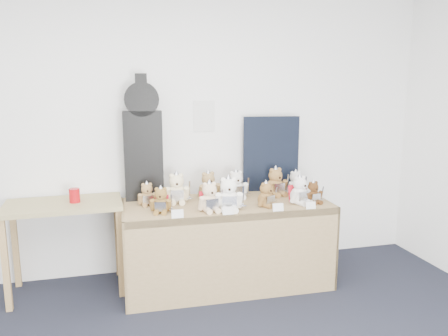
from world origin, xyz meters
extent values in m
plane|color=white|center=(0.00, 2.50, 1.35)|extent=(6.00, 0.00, 6.00)
cube|color=silver|center=(0.73, 2.49, 1.53)|extent=(0.21, 0.00, 0.30)
cube|color=olive|center=(0.83, 2.01, 0.75)|extent=(1.88, 0.82, 0.06)
cube|color=olive|center=(0.82, 1.63, 0.39)|extent=(1.86, 0.06, 0.78)
cube|color=olive|center=(-0.09, 2.03, 0.39)|extent=(0.04, 0.78, 0.78)
cube|color=olive|center=(1.75, 1.99, 0.39)|extent=(0.04, 0.78, 0.78)
cube|color=#937E4F|center=(-0.59, 2.20, 0.80)|extent=(1.00, 0.58, 0.04)
cube|color=#9B7343|center=(-1.03, 1.95, 0.39)|extent=(0.05, 0.05, 0.78)
cube|color=#9B7343|center=(-1.05, 2.42, 0.39)|extent=(0.05, 0.05, 0.78)
cube|color=#9B7343|center=(-0.13, 1.98, 0.39)|extent=(0.05, 0.05, 0.78)
cube|color=#9B7343|center=(-0.14, 2.45, 0.39)|extent=(0.05, 0.05, 0.78)
cube|color=black|center=(0.12, 2.31, 1.19)|extent=(0.35, 0.11, 0.82)
cylinder|color=black|center=(0.12, 2.31, 1.70)|extent=(0.31, 0.11, 0.31)
cube|color=black|center=(0.12, 2.31, 1.82)|extent=(0.11, 0.10, 0.21)
cube|color=black|center=(1.38, 2.35, 1.15)|extent=(0.56, 0.08, 0.75)
cylinder|color=#B10B11|center=(-0.49, 2.19, 0.88)|extent=(0.09, 0.09, 0.12)
ellipsoid|color=brown|center=(0.22, 1.85, 0.84)|extent=(0.17, 0.15, 0.14)
sphere|color=brown|center=(0.22, 1.85, 0.93)|extent=(0.11, 0.11, 0.11)
cylinder|color=brown|center=(0.21, 1.81, 0.92)|extent=(0.05, 0.03, 0.04)
sphere|color=black|center=(0.21, 1.79, 0.92)|extent=(0.02, 0.02, 0.02)
sphere|color=brown|center=(0.19, 1.86, 0.97)|extent=(0.03, 0.03, 0.03)
sphere|color=brown|center=(0.26, 1.84, 0.97)|extent=(0.03, 0.03, 0.03)
cylinder|color=brown|center=(0.15, 1.85, 0.84)|extent=(0.06, 0.09, 0.11)
cylinder|color=brown|center=(0.29, 1.82, 0.84)|extent=(0.06, 0.09, 0.11)
cylinder|color=brown|center=(0.18, 1.81, 0.80)|extent=(0.06, 0.10, 0.04)
cylinder|color=brown|center=(0.24, 1.80, 0.80)|extent=(0.06, 0.10, 0.04)
cube|color=silver|center=(0.21, 1.80, 0.84)|extent=(0.09, 0.04, 0.08)
cone|color=silver|center=(0.22, 1.85, 0.98)|extent=(0.09, 0.09, 0.07)
cube|color=silver|center=(0.30, 1.80, 0.87)|extent=(0.02, 0.04, 0.15)
cube|color=silver|center=(0.30, 1.80, 0.81)|extent=(0.04, 0.02, 0.01)
cube|color=red|center=(0.24, 1.91, 0.85)|extent=(0.12, 0.05, 0.13)
ellipsoid|color=beige|center=(0.62, 1.79, 0.85)|extent=(0.18, 0.16, 0.17)
sphere|color=beige|center=(0.62, 1.79, 0.96)|extent=(0.12, 0.12, 0.12)
cylinder|color=beige|center=(0.63, 1.74, 0.95)|extent=(0.05, 0.03, 0.05)
sphere|color=black|center=(0.63, 1.72, 0.95)|extent=(0.02, 0.02, 0.02)
sphere|color=beige|center=(0.58, 1.79, 1.01)|extent=(0.04, 0.04, 0.04)
sphere|color=beige|center=(0.66, 1.80, 1.01)|extent=(0.04, 0.04, 0.04)
cylinder|color=beige|center=(0.55, 1.76, 0.86)|extent=(0.06, 0.10, 0.13)
cylinder|color=beige|center=(0.71, 1.78, 0.86)|extent=(0.06, 0.10, 0.13)
cylinder|color=beige|center=(0.59, 1.73, 0.80)|extent=(0.06, 0.11, 0.05)
cylinder|color=beige|center=(0.67, 1.74, 0.80)|extent=(0.06, 0.11, 0.05)
cube|color=silver|center=(0.63, 1.73, 0.85)|extent=(0.11, 0.03, 0.09)
cone|color=silver|center=(0.62, 1.79, 1.01)|extent=(0.10, 0.10, 0.08)
cube|color=silver|center=(0.73, 1.77, 0.88)|extent=(0.02, 0.04, 0.18)
cube|color=silver|center=(0.73, 1.77, 0.81)|extent=(0.05, 0.01, 0.01)
cube|color=red|center=(0.62, 1.85, 0.86)|extent=(0.14, 0.05, 0.15)
ellipsoid|color=white|center=(0.79, 1.78, 0.86)|extent=(0.21, 0.19, 0.19)
sphere|color=white|center=(0.79, 1.78, 0.98)|extent=(0.14, 0.14, 0.14)
cylinder|color=white|center=(0.78, 1.72, 0.97)|extent=(0.06, 0.04, 0.06)
sphere|color=black|center=(0.78, 1.70, 0.97)|extent=(0.02, 0.02, 0.02)
sphere|color=white|center=(0.74, 1.79, 1.04)|extent=(0.04, 0.04, 0.04)
sphere|color=white|center=(0.83, 1.77, 1.04)|extent=(0.04, 0.04, 0.04)
cylinder|color=white|center=(0.69, 1.77, 0.87)|extent=(0.07, 0.11, 0.14)
cylinder|color=white|center=(0.87, 1.74, 0.87)|extent=(0.07, 0.11, 0.14)
cylinder|color=white|center=(0.74, 1.72, 0.80)|extent=(0.07, 0.13, 0.06)
cylinder|color=white|center=(0.82, 1.71, 0.80)|extent=(0.07, 0.13, 0.06)
cube|color=silver|center=(0.78, 1.71, 0.86)|extent=(0.13, 0.04, 0.10)
cone|color=silver|center=(0.79, 1.78, 1.04)|extent=(0.12, 0.12, 0.09)
cube|color=silver|center=(0.90, 1.73, 0.89)|extent=(0.02, 0.05, 0.20)
cube|color=silver|center=(0.90, 1.73, 0.82)|extent=(0.06, 0.02, 0.01)
ellipsoid|color=brown|center=(1.14, 1.81, 0.84)|extent=(0.19, 0.18, 0.15)
sphere|color=brown|center=(1.14, 1.81, 0.93)|extent=(0.11, 0.11, 0.11)
cylinder|color=brown|center=(1.16, 1.77, 0.93)|extent=(0.05, 0.04, 0.04)
sphere|color=black|center=(1.16, 1.76, 0.93)|extent=(0.02, 0.02, 0.02)
sphere|color=brown|center=(1.10, 1.80, 0.98)|extent=(0.03, 0.03, 0.03)
sphere|color=brown|center=(1.17, 1.83, 0.98)|extent=(0.03, 0.03, 0.03)
cylinder|color=brown|center=(1.08, 1.77, 0.84)|extent=(0.07, 0.09, 0.11)
cylinder|color=brown|center=(1.21, 1.83, 0.84)|extent=(0.07, 0.09, 0.11)
cylinder|color=brown|center=(1.13, 1.75, 0.80)|extent=(0.08, 0.10, 0.04)
cylinder|color=brown|center=(1.19, 1.78, 0.80)|extent=(0.08, 0.10, 0.04)
cube|color=silver|center=(1.16, 1.76, 0.84)|extent=(0.09, 0.06, 0.08)
cone|color=silver|center=(1.14, 1.81, 0.98)|extent=(0.09, 0.09, 0.07)
cube|color=silver|center=(1.23, 1.83, 0.87)|extent=(0.03, 0.04, 0.15)
cube|color=silver|center=(1.23, 1.83, 0.81)|extent=(0.04, 0.02, 0.01)
ellipsoid|color=silver|center=(1.46, 1.82, 0.85)|extent=(0.21, 0.19, 0.17)
sphere|color=silver|center=(1.46, 1.82, 0.96)|extent=(0.12, 0.12, 0.12)
cylinder|color=silver|center=(1.48, 1.78, 0.95)|extent=(0.06, 0.04, 0.05)
sphere|color=black|center=(1.48, 1.76, 0.95)|extent=(0.02, 0.02, 0.02)
sphere|color=silver|center=(1.42, 1.81, 1.01)|extent=(0.04, 0.04, 0.04)
sphere|color=silver|center=(1.50, 1.84, 1.01)|extent=(0.04, 0.04, 0.04)
cylinder|color=silver|center=(1.39, 1.78, 0.86)|extent=(0.08, 0.10, 0.13)
cylinder|color=silver|center=(1.54, 1.83, 0.86)|extent=(0.08, 0.10, 0.13)
cylinder|color=silver|center=(1.44, 1.76, 0.80)|extent=(0.08, 0.12, 0.05)
cylinder|color=silver|center=(1.51, 1.78, 0.80)|extent=(0.08, 0.12, 0.05)
cube|color=silver|center=(1.48, 1.76, 0.85)|extent=(0.11, 0.05, 0.09)
cone|color=silver|center=(1.46, 1.82, 1.01)|extent=(0.11, 0.11, 0.08)
cube|color=silver|center=(1.57, 1.83, 0.88)|extent=(0.03, 0.04, 0.18)
cube|color=silver|center=(1.57, 1.83, 0.81)|extent=(0.05, 0.02, 0.01)
cube|color=red|center=(1.44, 1.88, 0.86)|extent=(0.14, 0.07, 0.15)
ellipsoid|color=#4E311A|center=(1.58, 1.81, 0.83)|extent=(0.15, 0.13, 0.13)
sphere|color=#4E311A|center=(1.58, 1.81, 0.92)|extent=(0.10, 0.10, 0.10)
cylinder|color=#4E311A|center=(1.59, 1.77, 0.91)|extent=(0.04, 0.03, 0.04)
sphere|color=black|center=(1.59, 1.75, 0.91)|extent=(0.02, 0.02, 0.02)
sphere|color=#4E311A|center=(1.55, 1.80, 0.96)|extent=(0.03, 0.03, 0.03)
sphere|color=#4E311A|center=(1.62, 1.81, 0.96)|extent=(0.03, 0.03, 0.03)
cylinder|color=#4E311A|center=(1.52, 1.78, 0.84)|extent=(0.05, 0.08, 0.10)
cylinder|color=#4E311A|center=(1.65, 1.80, 0.84)|extent=(0.05, 0.08, 0.10)
cylinder|color=#4E311A|center=(1.56, 1.76, 0.79)|extent=(0.05, 0.09, 0.04)
cylinder|color=#4E311A|center=(1.62, 1.77, 0.79)|extent=(0.05, 0.09, 0.04)
cube|color=silver|center=(1.59, 1.76, 0.84)|extent=(0.09, 0.03, 0.07)
cone|color=silver|center=(1.58, 1.81, 0.96)|extent=(0.08, 0.08, 0.06)
cube|color=silver|center=(1.67, 1.80, 0.86)|extent=(0.02, 0.03, 0.14)
cube|color=silver|center=(1.67, 1.80, 0.81)|extent=(0.04, 0.01, 0.01)
cube|color=red|center=(1.58, 1.86, 0.84)|extent=(0.11, 0.04, 0.12)
ellipsoid|color=beige|center=(0.40, 2.13, 0.85)|extent=(0.19, 0.17, 0.18)
sphere|color=beige|center=(0.40, 2.13, 0.97)|extent=(0.13, 0.13, 0.13)
cylinder|color=beige|center=(0.39, 2.08, 0.96)|extent=(0.06, 0.03, 0.06)
sphere|color=black|center=(0.39, 2.06, 0.96)|extent=(0.02, 0.02, 0.02)
sphere|color=beige|center=(0.35, 2.14, 1.02)|extent=(0.04, 0.04, 0.04)
sphere|color=beige|center=(0.44, 2.13, 1.02)|extent=(0.04, 0.04, 0.04)
cylinder|color=beige|center=(0.31, 2.12, 0.86)|extent=(0.06, 0.10, 0.14)
cylinder|color=beige|center=(0.48, 2.10, 0.86)|extent=(0.06, 0.10, 0.14)
cylinder|color=beige|center=(0.35, 2.07, 0.80)|extent=(0.07, 0.12, 0.05)
cylinder|color=beige|center=(0.43, 2.07, 0.80)|extent=(0.07, 0.12, 0.05)
cube|color=silver|center=(0.39, 2.06, 0.86)|extent=(0.12, 0.03, 0.10)
cone|color=silver|center=(0.40, 2.13, 1.03)|extent=(0.11, 0.11, 0.09)
cube|color=silver|center=(0.51, 2.09, 0.89)|extent=(0.02, 0.05, 0.19)
cube|color=silver|center=(0.51, 2.09, 0.82)|extent=(0.05, 0.01, 0.01)
ellipsoid|color=#A58452|center=(0.70, 2.20, 0.85)|extent=(0.20, 0.17, 0.17)
sphere|color=#A58452|center=(0.70, 2.20, 0.96)|extent=(0.13, 0.13, 0.13)
cylinder|color=#A58452|center=(0.71, 2.15, 0.95)|extent=(0.06, 0.04, 0.05)
sphere|color=black|center=(0.72, 2.13, 0.95)|extent=(0.02, 0.02, 0.02)
sphere|color=#A58452|center=(0.66, 2.20, 1.01)|extent=(0.04, 0.04, 0.04)
sphere|color=#A58452|center=(0.74, 2.21, 1.01)|extent=(0.04, 0.04, 0.04)
cylinder|color=#A58452|center=(0.63, 2.17, 0.86)|extent=(0.06, 0.10, 0.13)
cylinder|color=#A58452|center=(0.79, 2.20, 0.86)|extent=(0.06, 0.10, 0.13)
cylinder|color=#A58452|center=(0.68, 2.14, 0.80)|extent=(0.07, 0.12, 0.05)
cylinder|color=#A58452|center=(0.75, 2.15, 0.80)|extent=(0.07, 0.12, 0.05)
cube|color=silver|center=(0.72, 2.14, 0.85)|extent=(0.11, 0.04, 0.09)
cone|color=silver|center=(0.70, 2.20, 1.02)|extent=(0.11, 0.11, 0.08)
cube|color=silver|center=(0.81, 2.19, 0.88)|extent=(0.02, 0.04, 0.18)
cube|color=silver|center=(0.81, 2.19, 0.81)|extent=(0.05, 0.02, 0.01)
ellipsoid|color=silver|center=(0.96, 2.17, 0.85)|extent=(0.18, 0.15, 0.17)
sphere|color=silver|center=(0.96, 2.17, 0.97)|extent=(0.13, 0.13, 0.13)
cylinder|color=silver|center=(0.96, 2.11, 0.96)|extent=(0.05, 0.03, 0.05)
sphere|color=black|center=(0.97, 2.09, 0.96)|extent=(0.02, 0.02, 0.02)
sphere|color=silver|center=(0.92, 2.16, 1.01)|extent=(0.04, 0.04, 0.04)
sphere|color=silver|center=(1.00, 2.17, 1.01)|extent=(0.04, 0.04, 0.04)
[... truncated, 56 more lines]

